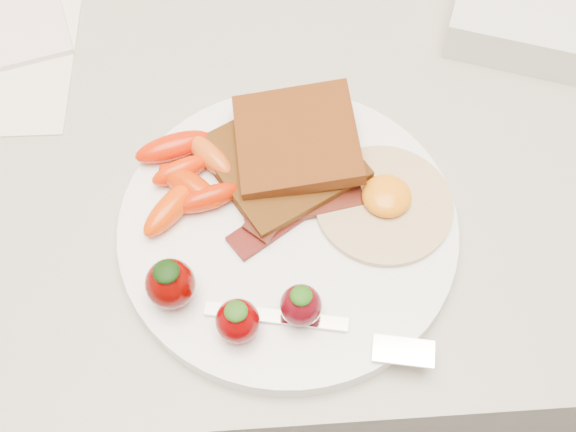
{
  "coord_description": "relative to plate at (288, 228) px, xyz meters",
  "views": [
    {
      "loc": [
        0.0,
        1.28,
        1.42
      ],
      "look_at": [
        0.02,
        1.55,
        0.93
      ],
      "focal_mm": 45.0,
      "sensor_mm": 36.0,
      "label": 1
    }
  ],
  "objects": [
    {
      "name": "strawberries",
      "position": [
        -0.05,
        -0.07,
        0.03
      ],
      "size": [
        0.13,
        0.07,
        0.05
      ],
      "color": "#590200",
      "rests_on": "plate"
    },
    {
      "name": "baby_carrots",
      "position": [
        -0.08,
        0.04,
        0.02
      ],
      "size": [
        0.09,
        0.11,
        0.02
      ],
      "color": "red",
      "rests_on": "plate"
    },
    {
      "name": "bacon_strips",
      "position": [
        0.01,
        0.01,
        0.01
      ],
      "size": [
        0.11,
        0.1,
        0.01
      ],
      "color": "#3A090A",
      "rests_on": "plate"
    },
    {
      "name": "notepad",
      "position": [
        -0.26,
        0.27,
        -0.0
      ],
      "size": [
        0.15,
        0.18,
        0.01
      ],
      "primitive_type": "cube",
      "rotation": [
        0.0,
        0.0,
        0.26
      ],
      "color": "silver",
      "rests_on": "paper_sheet"
    },
    {
      "name": "toast_lower",
      "position": [
        -0.0,
        0.05,
        0.02
      ],
      "size": [
        0.14,
        0.14,
        0.01
      ],
      "primitive_type": "cube",
      "rotation": [
        0.0,
        0.0,
        0.5
      ],
      "color": "black",
      "rests_on": "plate"
    },
    {
      "name": "plate",
      "position": [
        0.0,
        0.0,
        0.0
      ],
      "size": [
        0.27,
        0.27,
        0.02
      ],
      "primitive_type": "cylinder",
      "color": "white",
      "rests_on": "counter"
    },
    {
      "name": "fork",
      "position": [
        0.03,
        -0.09,
        0.01
      ],
      "size": [
        0.17,
        0.06,
        0.0
      ],
      "color": "white",
      "rests_on": "plate"
    },
    {
      "name": "counter",
      "position": [
        -0.02,
        0.15,
        -0.46
      ],
      "size": [
        2.0,
        0.6,
        0.9
      ],
      "primitive_type": "cube",
      "color": "gray",
      "rests_on": "ground"
    },
    {
      "name": "toast_upper",
      "position": [
        0.01,
        0.07,
        0.03
      ],
      "size": [
        0.1,
        0.1,
        0.02
      ],
      "primitive_type": "cube",
      "rotation": [
        0.0,
        -0.1,
        0.05
      ],
      "color": "#451806",
      "rests_on": "toast_lower"
    },
    {
      "name": "fried_egg",
      "position": [
        0.08,
        0.01,
        0.01
      ],
      "size": [
        0.12,
        0.12,
        0.02
      ],
      "color": "beige",
      "rests_on": "plate"
    }
  ]
}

